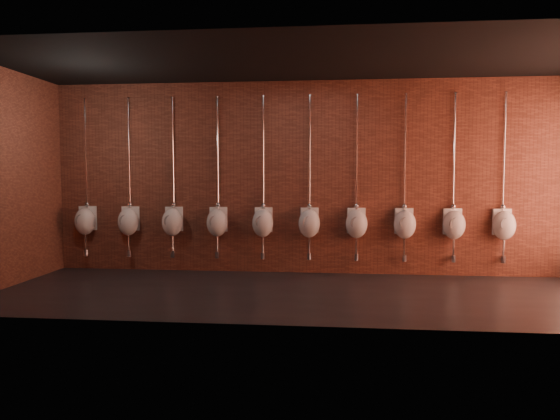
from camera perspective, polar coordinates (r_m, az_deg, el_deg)
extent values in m
plane|color=black|center=(7.04, 1.97, -9.50)|extent=(8.50, 8.50, 0.00)
cube|color=black|center=(7.02, 2.04, 16.81)|extent=(8.50, 3.00, 0.04)
cube|color=brown|center=(8.34, 2.67, 3.70)|extent=(8.50, 0.04, 3.20)
cube|color=brown|center=(5.35, 0.97, 3.54)|extent=(8.50, 0.04, 3.20)
cube|color=brown|center=(8.29, -28.84, 3.21)|extent=(0.04, 3.00, 3.20)
ellipsoid|color=white|center=(9.24, -21.39, -1.21)|extent=(0.41, 0.37, 0.47)
cube|color=white|center=(9.34, -21.08, -0.87)|extent=(0.31, 0.09, 0.42)
cylinder|color=gray|center=(9.14, -21.73, -1.10)|extent=(0.21, 0.06, 0.21)
cylinder|color=silver|center=(9.30, -21.31, 6.03)|extent=(0.02, 0.02, 1.87)
sphere|color=silver|center=(9.30, -21.20, 0.62)|extent=(0.08, 0.08, 0.08)
cylinder|color=silver|center=(9.39, -21.45, 11.73)|extent=(0.06, 0.06, 0.01)
cylinder|color=silver|center=(9.28, -21.34, -3.25)|extent=(0.03, 0.03, 0.31)
cylinder|color=silver|center=(9.31, -21.30, -4.57)|extent=(0.08, 0.08, 0.11)
cylinder|color=silver|center=(9.38, -21.09, -4.51)|extent=(0.03, 0.15, 0.03)
ellipsoid|color=white|center=(8.92, -16.96, -1.29)|extent=(0.41, 0.37, 0.47)
cube|color=white|center=(9.02, -16.68, -0.93)|extent=(0.31, 0.09, 0.42)
cylinder|color=gray|center=(8.81, -17.25, -1.18)|extent=(0.21, 0.06, 0.21)
cylinder|color=silver|center=(8.98, -16.87, 6.21)|extent=(0.02, 0.02, 1.87)
sphere|color=silver|center=(8.98, -16.78, 0.61)|extent=(0.08, 0.08, 0.08)
cylinder|color=silver|center=(9.07, -17.00, 12.12)|extent=(0.06, 0.06, 0.01)
cylinder|color=silver|center=(8.95, -16.91, -3.40)|extent=(0.03, 0.03, 0.31)
cylinder|color=silver|center=(8.98, -16.88, -4.77)|extent=(0.08, 0.08, 0.11)
cylinder|color=silver|center=(9.05, -16.70, -4.70)|extent=(0.03, 0.15, 0.03)
ellipsoid|color=white|center=(8.65, -12.21, -1.37)|extent=(0.41, 0.37, 0.47)
cube|color=white|center=(8.76, -11.99, -0.99)|extent=(0.31, 0.09, 0.42)
cylinder|color=gray|center=(8.54, -12.46, -1.25)|extent=(0.21, 0.06, 0.21)
cylinder|color=silver|center=(8.71, -12.14, 6.36)|extent=(0.02, 0.02, 1.87)
sphere|color=silver|center=(8.71, -12.07, 0.59)|extent=(0.08, 0.08, 0.08)
cylinder|color=silver|center=(8.80, -12.23, 12.45)|extent=(0.06, 0.06, 0.01)
cylinder|color=silver|center=(8.69, -12.18, -3.54)|extent=(0.03, 0.03, 0.31)
cylinder|color=silver|center=(8.72, -12.16, -4.95)|extent=(0.08, 0.08, 0.11)
cylinder|color=silver|center=(8.79, -12.01, -4.88)|extent=(0.03, 0.15, 0.03)
ellipsoid|color=white|center=(8.44, -7.21, -1.44)|extent=(0.41, 0.37, 0.47)
cube|color=white|center=(8.55, -7.04, -1.05)|extent=(0.31, 0.09, 0.42)
cylinder|color=gray|center=(8.33, -7.39, -1.32)|extent=(0.21, 0.06, 0.21)
cylinder|color=silver|center=(8.51, -7.13, 6.48)|extent=(0.02, 0.02, 1.87)
sphere|color=silver|center=(8.51, -7.10, 0.57)|extent=(0.08, 0.08, 0.08)
cylinder|color=silver|center=(8.60, -7.19, 12.71)|extent=(0.06, 0.06, 0.01)
cylinder|color=silver|center=(8.48, -7.19, -3.67)|extent=(0.03, 0.03, 0.31)
cylinder|color=silver|center=(8.51, -7.17, -5.11)|extent=(0.08, 0.08, 0.11)
cylinder|color=silver|center=(8.59, -7.06, -5.03)|extent=(0.03, 0.15, 0.03)
ellipsoid|color=white|center=(8.31, -1.99, -1.50)|extent=(0.41, 0.37, 0.47)
cube|color=white|center=(8.42, -1.89, -1.11)|extent=(0.31, 0.09, 0.42)
cylinder|color=gray|center=(8.19, -2.10, -1.38)|extent=(0.21, 0.06, 0.21)
cylinder|color=silver|center=(8.37, -1.92, 6.55)|extent=(0.02, 0.02, 1.87)
sphere|color=silver|center=(8.37, -1.92, 0.54)|extent=(0.08, 0.08, 0.08)
cylinder|color=silver|center=(8.46, -1.94, 12.88)|extent=(0.06, 0.06, 0.01)
cylinder|color=silver|center=(8.34, -1.99, -3.76)|extent=(0.03, 0.03, 0.31)
cylinder|color=silver|center=(8.38, -1.98, -5.23)|extent=(0.08, 0.08, 0.11)
cylinder|color=silver|center=(8.45, -1.91, -5.15)|extent=(0.03, 0.15, 0.03)
ellipsoid|color=white|center=(8.24, 3.36, -1.55)|extent=(0.41, 0.37, 0.47)
cube|color=white|center=(8.35, 3.39, -1.15)|extent=(0.31, 0.09, 0.42)
cylinder|color=gray|center=(8.12, 3.32, -1.43)|extent=(0.21, 0.06, 0.21)
cylinder|color=silver|center=(8.30, 3.42, 6.57)|extent=(0.02, 0.02, 1.87)
sphere|color=silver|center=(8.30, 3.39, 0.51)|extent=(0.08, 0.08, 0.08)
cylinder|color=silver|center=(8.40, 3.44, 12.95)|extent=(0.06, 0.06, 0.01)
cylinder|color=silver|center=(8.28, 3.35, -3.83)|extent=(0.03, 0.03, 0.31)
cylinder|color=silver|center=(8.31, 3.34, -5.31)|extent=(0.08, 0.08, 0.11)
cylinder|color=silver|center=(8.39, 3.36, -5.22)|extent=(0.03, 0.15, 0.03)
ellipsoid|color=white|center=(8.24, 8.74, -1.59)|extent=(0.41, 0.37, 0.47)
cube|color=white|center=(8.35, 8.70, -1.19)|extent=(0.31, 0.09, 0.42)
cylinder|color=gray|center=(8.12, 8.79, -1.47)|extent=(0.21, 0.06, 0.21)
cylinder|color=silver|center=(8.31, 8.79, 6.53)|extent=(0.02, 0.02, 1.87)
sphere|color=silver|center=(8.31, 8.73, 0.47)|extent=(0.08, 0.08, 0.08)
cylinder|color=silver|center=(8.40, 8.86, 12.90)|extent=(0.06, 0.06, 0.01)
cylinder|color=silver|center=(8.28, 8.72, -3.87)|extent=(0.03, 0.03, 0.31)
cylinder|color=silver|center=(8.31, 8.70, -5.34)|extent=(0.08, 0.08, 0.11)
cylinder|color=silver|center=(8.39, 8.68, -5.26)|extent=(0.03, 0.15, 0.03)
ellipsoid|color=white|center=(8.32, 14.08, -1.61)|extent=(0.41, 0.37, 0.47)
cube|color=white|center=(8.43, 13.97, -1.21)|extent=(0.31, 0.09, 0.42)
cylinder|color=gray|center=(8.20, 14.20, -1.49)|extent=(0.21, 0.06, 0.21)
cylinder|color=silver|center=(8.39, 14.12, 6.43)|extent=(0.02, 0.02, 1.87)
sphere|color=silver|center=(8.38, 14.03, 0.43)|extent=(0.08, 0.08, 0.08)
cylinder|color=silver|center=(8.48, 14.23, 12.75)|extent=(0.06, 0.06, 0.01)
cylinder|color=silver|center=(8.36, 14.04, -3.87)|extent=(0.03, 0.03, 0.31)
cylinder|color=silver|center=(8.39, 14.01, -5.33)|extent=(0.08, 0.08, 0.11)
cylinder|color=silver|center=(8.47, 13.94, -5.25)|extent=(0.03, 0.15, 0.03)
ellipsoid|color=white|center=(8.47, 19.27, -1.62)|extent=(0.41, 0.37, 0.47)
cube|color=white|center=(8.58, 19.10, -1.23)|extent=(0.31, 0.09, 0.42)
cylinder|color=gray|center=(8.35, 19.46, -1.50)|extent=(0.21, 0.06, 0.21)
cylinder|color=silver|center=(8.53, 19.30, 6.28)|extent=(0.02, 0.02, 1.87)
sphere|color=silver|center=(8.53, 19.18, 0.39)|extent=(0.08, 0.08, 0.08)
cylinder|color=silver|center=(8.62, 19.45, 12.49)|extent=(0.06, 0.06, 0.01)
cylinder|color=silver|center=(8.51, 19.22, -3.84)|extent=(0.03, 0.03, 0.31)
cylinder|color=silver|center=(8.54, 19.18, -5.27)|extent=(0.08, 0.08, 0.11)
cylinder|color=silver|center=(8.61, 19.06, -5.19)|extent=(0.03, 0.15, 0.03)
ellipsoid|color=white|center=(8.68, 24.24, -1.61)|extent=(0.41, 0.37, 0.47)
cube|color=white|center=(8.79, 24.01, -1.24)|extent=(0.31, 0.09, 0.42)
cylinder|color=gray|center=(8.57, 24.50, -1.50)|extent=(0.21, 0.06, 0.21)
cylinder|color=silver|center=(8.75, 24.27, 6.09)|extent=(0.02, 0.02, 1.87)
sphere|color=silver|center=(8.74, 24.12, 0.34)|extent=(0.08, 0.08, 0.08)
cylinder|color=silver|center=(8.83, 24.44, 12.15)|extent=(0.06, 0.06, 0.01)
cylinder|color=silver|center=(8.72, 24.18, -3.78)|extent=(0.03, 0.03, 0.31)
cylinder|color=silver|center=(8.75, 24.14, -5.18)|extent=(0.08, 0.08, 0.11)
cylinder|color=silver|center=(8.82, 23.98, -5.10)|extent=(0.03, 0.15, 0.03)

